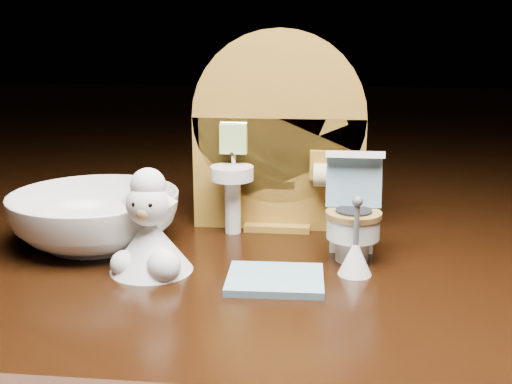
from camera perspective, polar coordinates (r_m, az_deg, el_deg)
backdrop_panel at (r=0.49m, az=1.94°, el=4.33°), size 0.13×0.05×0.15m
toy_toilet at (r=0.44m, az=8.60°, el=-2.37°), size 0.04×0.05×0.07m
bath_mat at (r=0.40m, az=1.72°, el=-7.78°), size 0.06×0.05×0.00m
toilet_brush at (r=0.41m, az=8.82°, el=-5.48°), size 0.02×0.02×0.05m
plush_lamb at (r=0.41m, az=-9.42°, el=-3.85°), size 0.05×0.05×0.07m
ceramic_bowl at (r=0.47m, az=-14.11°, el=-2.33°), size 0.15×0.15×0.04m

